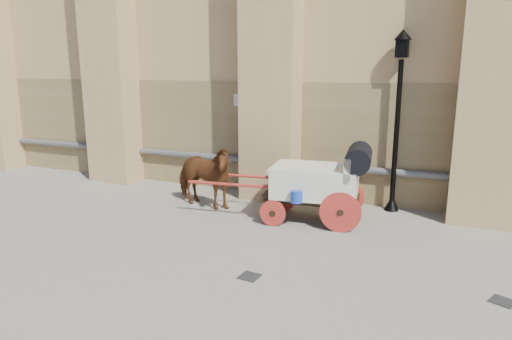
% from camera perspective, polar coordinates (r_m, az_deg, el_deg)
% --- Properties ---
extents(ground, '(90.00, 90.00, 0.00)m').
position_cam_1_polar(ground, '(8.56, -0.80, -10.41)').
color(ground, slate).
rests_on(ground, ground).
extents(horse, '(1.97, 1.17, 1.56)m').
position_cam_1_polar(horse, '(11.13, -6.69, -0.78)').
color(horse, brown).
rests_on(horse, ground).
extents(carriage, '(4.12, 1.59, 1.76)m').
position_cam_1_polar(carriage, '(10.11, 8.16, -1.24)').
color(carriage, black).
rests_on(carriage, ground).
extents(street_lamp, '(0.39, 0.39, 4.19)m').
position_cam_1_polar(street_lamp, '(11.06, 17.27, 6.34)').
color(street_lamp, black).
rests_on(street_lamp, ground).
extents(drain_grate_near, '(0.35, 0.35, 0.01)m').
position_cam_1_polar(drain_grate_near, '(7.69, -0.82, -13.16)').
color(drain_grate_near, black).
rests_on(drain_grate_near, ground).
extents(drain_grate_far, '(0.42, 0.42, 0.01)m').
position_cam_1_polar(drain_grate_far, '(7.85, 28.44, -14.23)').
color(drain_grate_far, black).
rests_on(drain_grate_far, ground).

